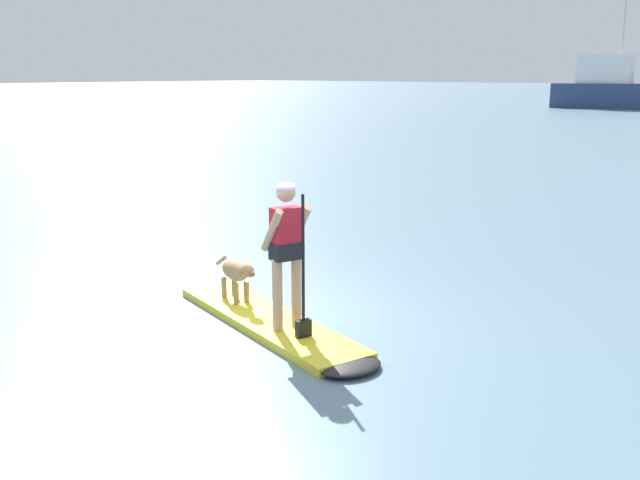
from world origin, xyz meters
name	(u,v)px	position (x,y,z in m)	size (l,w,h in m)	color
ground_plane	(268,325)	(0.00, 0.00, 0.00)	(400.00, 400.00, 0.00)	slate
paddleboard	(277,326)	(0.22, -0.06, 0.05)	(3.72, 1.67, 0.10)	yellow
person_paddler	(287,245)	(0.46, -0.12, 1.11)	(0.66, 0.56, 1.74)	tan
dog	(236,273)	(-0.76, 0.20, 0.49)	(1.02, 0.37, 0.57)	#997A51
moored_boat_starboard	(610,88)	(-15.99, 57.94, 1.70)	(9.96, 4.09, 11.02)	navy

